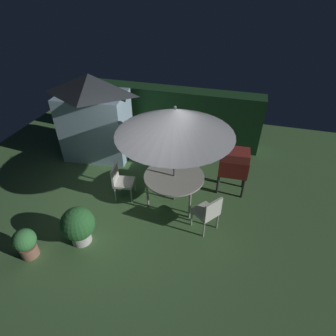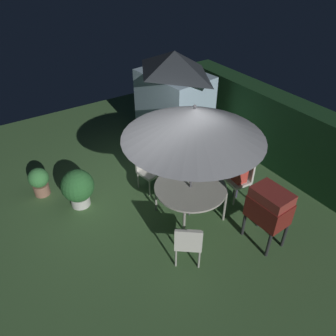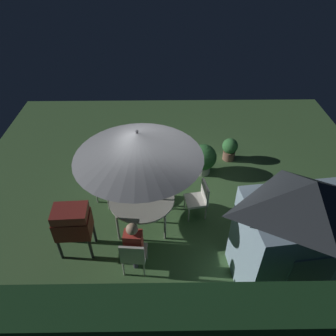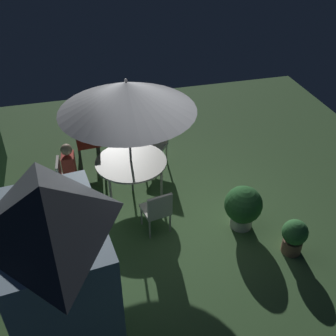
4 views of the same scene
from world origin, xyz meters
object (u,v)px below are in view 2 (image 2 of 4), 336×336
potted_plant_by_grill (78,187)px  garden_shed (174,98)px  patio_table (190,189)px  bbq_grill (269,207)px  person_in_red (239,168)px  chair_toward_hedge (188,241)px  chair_far_side (148,168)px  patio_umbrella (194,123)px  chair_near_shed (241,177)px  potted_plant_by_shed (39,181)px

potted_plant_by_grill → garden_shed: bearing=110.4°
patio_table → bbq_grill: (1.31, 0.76, 0.15)m
person_in_red → patio_table: bearing=-94.4°
garden_shed → chair_toward_hedge: (3.68, -2.19, -0.74)m
chair_far_side → potted_plant_by_grill: 1.56m
garden_shed → bbq_grill: garden_shed is taller
patio_umbrella → patio_table: bearing=-90.0°
patio_table → chair_near_shed: bearing=85.6°
garden_shed → potted_plant_by_grill: size_ratio=2.87×
chair_near_shed → potted_plant_by_shed: chair_near_shed is taller
chair_toward_hedge → potted_plant_by_grill: size_ratio=1.05×
potted_plant_by_grill → person_in_red: 3.40m
bbq_grill → garden_shed: bearing=170.2°
chair_far_side → person_in_red: (1.38, 1.43, 0.26)m
chair_toward_hedge → potted_plant_by_shed: chair_toward_hedge is taller
bbq_grill → person_in_red: size_ratio=0.95×
chair_toward_hedge → potted_plant_by_shed: (-3.29, -1.63, -0.15)m
garden_shed → potted_plant_by_shed: size_ratio=3.68×
potted_plant_by_grill → chair_far_side: bearing=80.6°
bbq_grill → person_in_red: (-1.22, 0.44, -0.06)m
patio_table → potted_plant_by_grill: (-1.54, -1.77, -0.22)m
bbq_grill → potted_plant_by_grill: size_ratio=1.39×
chair_far_side → person_in_red: person_in_red is taller
potted_plant_by_shed → person_in_red: bearing=55.5°
garden_shed → chair_far_side: (1.45, -1.69, -0.74)m
garden_shed → chair_near_shed: 2.94m
garden_shed → potted_plant_by_grill: bearing=-69.6°
garden_shed → chair_near_shed: garden_shed is taller
patio_umbrella → person_in_red: size_ratio=2.02×
potted_plant_by_grill → chair_toward_hedge: bearing=22.7°
potted_plant_by_grill → person_in_red: person_in_red is taller
patio_table → person_in_red: size_ratio=1.13×
patio_umbrella → chair_near_shed: size_ratio=2.82×
chair_near_shed → patio_umbrella: bearing=-94.4°
patio_table → person_in_red: bearing=85.6°
patio_table → potted_plant_by_grill: size_ratio=1.65×
patio_umbrella → bbq_grill: size_ratio=2.12×
garden_shed → person_in_red: garden_shed is taller
patio_table → patio_umbrella: patio_umbrella is taller
bbq_grill → potted_plant_by_shed: size_ratio=1.79×
potted_plant_by_shed → potted_plant_by_grill: size_ratio=0.78×
garden_shed → patio_umbrella: size_ratio=0.97×
garden_shed → potted_plant_by_grill: 3.53m
garden_shed → potted_plant_by_shed: (0.38, -3.82, -0.89)m
patio_table → chair_far_side: size_ratio=1.58×
patio_umbrella → potted_plant_by_shed: 3.78m
potted_plant_by_shed → potted_plant_by_grill: 1.02m
patio_umbrella → chair_near_shed: patio_umbrella is taller
bbq_grill → chair_toward_hedge: (-0.37, -1.48, -0.33)m
patio_umbrella → bbq_grill: (1.31, 0.76, -1.30)m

